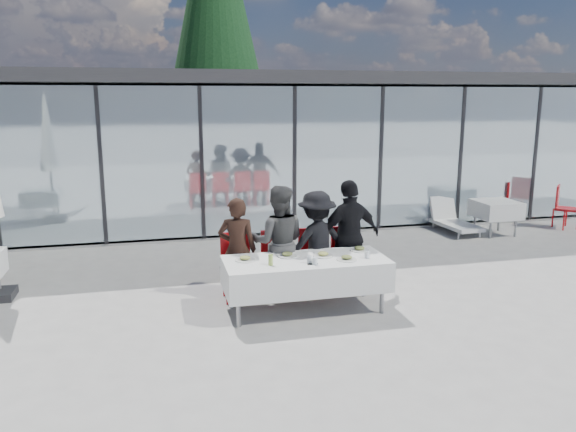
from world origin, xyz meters
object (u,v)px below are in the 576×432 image
at_px(plate_b, 287,255).
at_px(juice_bottle, 271,260).
at_px(plate_a, 245,259).
at_px(diner_chair_c, 314,257).
at_px(folded_eyeglasses, 313,264).
at_px(conifer_tree, 215,6).
at_px(diner_chair_b, 277,260).
at_px(dining_table, 306,274).
at_px(diner_chair_a, 236,263).
at_px(diner_chair_d, 347,255).
at_px(spare_chair_b, 504,199).
at_px(diner_c, 317,243).
at_px(diner_b, 278,242).
at_px(lounger, 452,220).
at_px(plate_c, 323,255).
at_px(spare_chair_a, 562,205).
at_px(spare_table_right, 496,209).
at_px(diner_a, 237,250).
at_px(plate_d, 360,249).
at_px(diner_d, 350,236).
at_px(plate_extra, 347,258).

xyz_separation_m(plate_b, juice_bottle, (-0.31, -0.34, 0.05)).
bearing_deg(plate_a, diner_chair_c, 28.13).
relative_size(folded_eyeglasses, conifer_tree, 0.01).
xyz_separation_m(diner_chair_b, plate_b, (0.02, -0.57, 0.24)).
height_order(dining_table, diner_chair_a, diner_chair_a).
relative_size(diner_chair_d, spare_chair_b, 1.00).
relative_size(diner_chair_c, spare_chair_b, 1.00).
bearing_deg(diner_chair_b, conifer_tree, 87.08).
bearing_deg(spare_chair_b, diner_c, -146.89).
xyz_separation_m(diner_chair_a, diner_c, (1.20, -0.11, 0.25)).
distance_m(diner_b, plate_b, 0.47).
height_order(diner_c, plate_b, diner_c).
height_order(plate_b, spare_chair_b, spare_chair_b).
xyz_separation_m(diner_b, juice_bottle, (-0.29, -0.80, -0.02)).
height_order(diner_chair_b, lounger, diner_chair_b).
relative_size(dining_table, plate_c, 8.16).
bearing_deg(plate_c, lounger, 41.90).
bearing_deg(plate_b, spare_chair_a, 24.71).
distance_m(plate_b, spare_table_right, 6.25).
bearing_deg(plate_c, diner_a, 153.41).
bearing_deg(plate_d, spare_chair_a, 28.08).
bearing_deg(dining_table, diner_a, 143.39).
relative_size(diner_b, plate_b, 6.10).
distance_m(dining_table, plate_b, 0.37).
distance_m(diner_d, plate_b, 1.18).
height_order(plate_extra, folded_eyeglasses, plate_extra).
height_order(diner_chair_b, plate_a, diner_chair_b).
relative_size(diner_chair_b, diner_c, 0.62).
bearing_deg(plate_b, diner_chair_c, 45.53).
bearing_deg(diner_chair_d, plate_b, -152.15).
bearing_deg(folded_eyeglasses, plate_d, 30.21).
xyz_separation_m(diner_chair_d, spare_table_right, (4.31, 2.56, 0.02)).
relative_size(diner_chair_c, spare_chair_a, 1.00).
distance_m(diner_chair_d, plate_extra, 1.01).
relative_size(diner_d, plate_a, 6.25).
bearing_deg(diner_chair_d, diner_chair_b, 180.00).
relative_size(diner_d, spare_table_right, 2.01).
bearing_deg(folded_eyeglasses, plate_b, 118.51).
relative_size(diner_b, diner_d, 0.98).
distance_m(spare_table_right, spare_chair_b, 1.46).
bearing_deg(diner_a, folded_eyeglasses, 148.61).
bearing_deg(plate_b, diner_b, 92.78).
distance_m(spare_table_right, spare_chair_a, 1.84).
height_order(plate_d, folded_eyeglasses, plate_d).
xyz_separation_m(diner_chair_d, spare_chair_b, (5.27, 3.66, 0.00)).
bearing_deg(spare_chair_a, diner_c, -156.73).
xyz_separation_m(diner_b, spare_chair_b, (6.38, 3.78, -0.31)).
bearing_deg(diner_c, conifer_tree, -104.14).
xyz_separation_m(diner_a, diner_chair_c, (1.20, 0.11, -0.23)).
relative_size(diner_chair_d, spare_table_right, 1.13).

